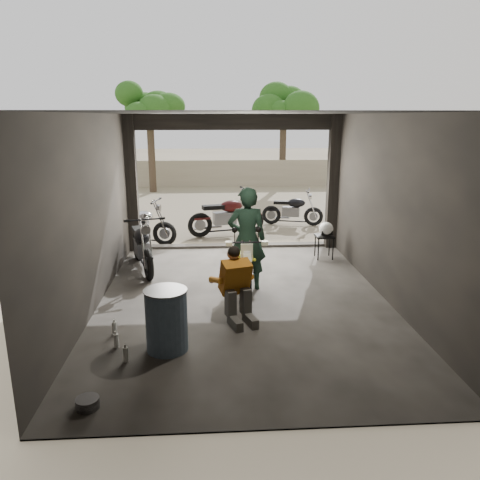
{
  "coord_description": "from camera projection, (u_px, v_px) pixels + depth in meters",
  "views": [
    {
      "loc": [
        -0.55,
        -7.63,
        3.15
      ],
      "look_at": [
        -0.03,
        0.6,
        0.96
      ],
      "focal_mm": 35.0,
      "sensor_mm": 36.0,
      "label": 1
    }
  ],
  "objects": [
    {
      "name": "boundary_wall",
      "position": [
        222.0,
        173.0,
        21.55
      ],
      "size": [
        18.0,
        0.3,
        1.2
      ],
      "primitive_type": "cube",
      "color": "gray",
      "rests_on": "ground"
    },
    {
      "name": "helmet",
      "position": [
        326.0,
        229.0,
        10.49
      ],
      "size": [
        0.42,
        0.43,
        0.31
      ],
      "primitive_type": "ellipsoid",
      "rotation": [
        0.0,
        0.0,
        -0.34
      ],
      "color": "white",
      "rests_on": "stool"
    },
    {
      "name": "main_bike",
      "position": [
        245.0,
        263.0,
        8.53
      ],
      "size": [
        0.7,
        1.67,
        1.11
      ],
      "primitive_type": null,
      "rotation": [
        0.0,
        0.0,
        -0.01
      ],
      "color": "white",
      "rests_on": "ground"
    },
    {
      "name": "tree_left",
      "position": [
        149.0,
        95.0,
        19.05
      ],
      "size": [
        2.2,
        2.2,
        5.6
      ],
      "color": "#382B1E",
      "rests_on": "ground"
    },
    {
      "name": "garage",
      "position": [
        242.0,
        224.0,
        8.4
      ],
      "size": [
        7.0,
        7.13,
        3.2
      ],
      "color": "#2D2B28",
      "rests_on": "ground"
    },
    {
      "name": "stool",
      "position": [
        324.0,
        239.0,
        10.55
      ],
      "size": [
        0.4,
        0.4,
        0.55
      ],
      "rotation": [
        0.0,
        0.0,
        0.36
      ],
      "color": "black",
      "rests_on": "ground"
    },
    {
      "name": "outside_bike_a",
      "position": [
        138.0,
        222.0,
        11.68
      ],
      "size": [
        1.82,
        1.02,
        1.16
      ],
      "primitive_type": null,
      "rotation": [
        0.0,
        0.0,
        1.38
      ],
      "color": "black",
      "rests_on": "ground"
    },
    {
      "name": "ground",
      "position": [
        244.0,
        301.0,
        8.2
      ],
      "size": [
        80.0,
        80.0,
        0.0
      ],
      "primitive_type": "plane",
      "color": "#7A6D56",
      "rests_on": "ground"
    },
    {
      "name": "mechanic",
      "position": [
        238.0,
        288.0,
        7.24
      ],
      "size": [
        0.81,
        0.94,
        1.16
      ],
      "primitive_type": null,
      "rotation": [
        0.0,
        0.0,
        0.31
      ],
      "color": "#BE7019",
      "rests_on": "ground"
    },
    {
      "name": "tree_right",
      "position": [
        284.0,
        107.0,
        20.97
      ],
      "size": [
        2.2,
        2.2,
        5.0
      ],
      "color": "#382B1E",
      "rests_on": "ground"
    },
    {
      "name": "outside_bike_c",
      "position": [
        292.0,
        207.0,
        13.82
      ],
      "size": [
        1.68,
        1.01,
        1.06
      ],
      "primitive_type": null,
      "rotation": [
        0.0,
        0.0,
        1.32
      ],
      "color": "black",
      "rests_on": "ground"
    },
    {
      "name": "rider",
      "position": [
        247.0,
        239.0,
        8.56
      ],
      "size": [
        0.71,
        0.47,
        1.93
      ],
      "primitive_type": "imported",
      "rotation": [
        0.0,
        0.0,
        3.13
      ],
      "color": "black",
      "rests_on": "ground"
    },
    {
      "name": "left_bike",
      "position": [
        142.0,
        242.0,
        9.76
      ],
      "size": [
        1.23,
        1.93,
        1.22
      ],
      "primitive_type": null,
      "rotation": [
        0.0,
        0.0,
        0.29
      ],
      "color": "black",
      "rests_on": "ground"
    },
    {
      "name": "sign_post",
      "position": [
        344.0,
        171.0,
        11.53
      ],
      "size": [
        0.89,
        0.08,
        2.68
      ],
      "rotation": [
        0.0,
        0.0,
        0.2
      ],
      "color": "black",
      "rests_on": "ground"
    },
    {
      "name": "outside_bike_b",
      "position": [
        227.0,
        212.0,
        12.61
      ],
      "size": [
        2.01,
        1.24,
        1.27
      ],
      "primitive_type": null,
      "rotation": [
        0.0,
        0.0,
        1.84
      ],
      "color": "#431010",
      "rests_on": "ground"
    },
    {
      "name": "oil_drum",
      "position": [
        167.0,
        321.0,
        6.38
      ],
      "size": [
        0.72,
        0.72,
        0.89
      ],
      "primitive_type": "cylinder",
      "rotation": [
        0.0,
        0.0,
        0.32
      ],
      "color": "#41566D",
      "rests_on": "ground"
    }
  ]
}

